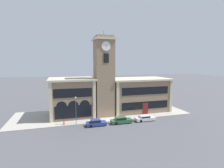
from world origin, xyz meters
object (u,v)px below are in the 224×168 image
at_px(parked_car_near, 96,122).
at_px(parked_car_mid, 121,120).
at_px(parked_car_far, 145,118).
at_px(street_lamp, 76,106).
at_px(fire_hydrant, 64,123).

relative_size(parked_car_near, parked_car_mid, 0.90).
relative_size(parked_car_far, street_lamp, 0.78).
xyz_separation_m(parked_car_near, parked_car_far, (11.65, 0.00, -0.06)).
xyz_separation_m(parked_car_near, parked_car_mid, (5.70, -0.00, 0.03)).
bearing_deg(street_lamp, fire_hydrant, 176.43).
bearing_deg(parked_car_mid, parked_car_near, 179.88).
bearing_deg(parked_car_far, street_lamp, 172.91).
distance_m(parked_car_near, parked_car_far, 11.65).
height_order(parked_car_near, parked_car_far, parked_car_near).
distance_m(parked_car_far, fire_hydrant, 18.42).
distance_m(parked_car_mid, street_lamp, 10.49).
bearing_deg(parked_car_mid, street_lamp, 168.74).
bearing_deg(parked_car_near, street_lamp, 154.52).
bearing_deg(parked_car_near, parked_car_far, -0.12).
bearing_deg(fire_hydrant, street_lamp, -3.57).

